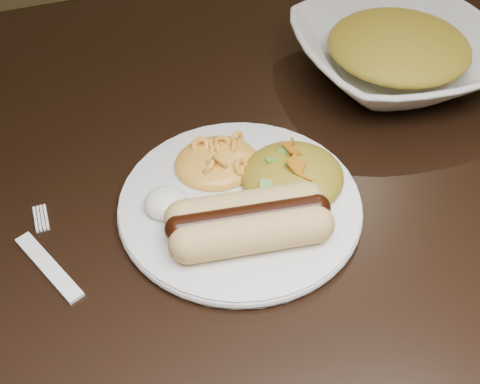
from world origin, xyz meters
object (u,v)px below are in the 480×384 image
object	(u,v)px
fork	(48,266)
serving_bowl	(397,55)
table	(236,223)
plate	(240,203)

from	to	relation	value
fork	serving_bowl	bearing A→B (deg)	-4.26
table	serving_bowl	world-z (taller)	serving_bowl
plate	serving_bowl	distance (m)	0.31
serving_bowl	table	bearing A→B (deg)	-159.21
table	fork	xyz separation A→B (m)	(-0.21, -0.07, 0.09)
plate	fork	distance (m)	0.20
table	serving_bowl	distance (m)	0.30
table	plate	xyz separation A→B (m)	(-0.02, -0.06, 0.10)
plate	fork	world-z (taller)	plate
table	fork	size ratio (longest dim) A/B	10.26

